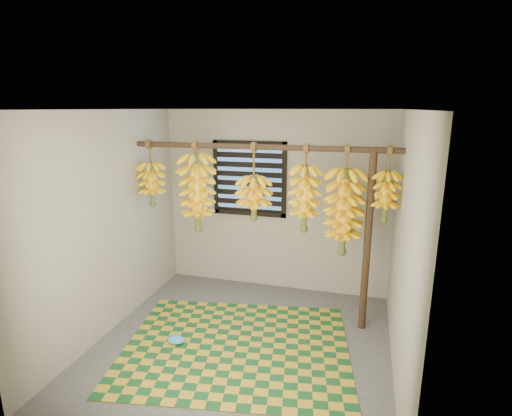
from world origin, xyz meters
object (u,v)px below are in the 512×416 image
(banana_bunch_a, at_px, (152,184))
(woven_mat, at_px, (237,346))
(support_post, at_px, (367,244))
(banana_bunch_c, at_px, (254,198))
(banana_bunch_f, at_px, (386,196))
(plastic_bag, at_px, (176,340))
(banana_bunch_b, at_px, (197,193))
(banana_bunch_d, at_px, (305,198))
(banana_bunch_e, at_px, (344,212))

(banana_bunch_a, bearing_deg, woven_mat, -29.77)
(support_post, bearing_deg, banana_bunch_c, 180.00)
(woven_mat, relative_size, banana_bunch_f, 2.89)
(plastic_bag, xyz_separation_m, banana_bunch_b, (-0.09, 0.86, 1.40))
(woven_mat, distance_m, banana_bunch_f, 2.20)
(banana_bunch_a, xyz_separation_m, banana_bunch_c, (1.28, 0.00, -0.10))
(plastic_bag, height_order, banana_bunch_d, banana_bunch_d)
(banana_bunch_a, relative_size, banana_bunch_e, 0.67)
(banana_bunch_c, bearing_deg, support_post, 0.00)
(support_post, relative_size, banana_bunch_d, 2.08)
(plastic_bag, relative_size, banana_bunch_d, 0.20)
(banana_bunch_b, bearing_deg, woven_mat, -46.23)
(woven_mat, relative_size, plastic_bag, 12.05)
(banana_bunch_c, bearing_deg, banana_bunch_d, 0.00)
(woven_mat, bearing_deg, banana_bunch_a, 150.23)
(support_post, bearing_deg, banana_bunch_b, 180.00)
(woven_mat, relative_size, banana_bunch_b, 2.16)
(banana_bunch_a, height_order, banana_bunch_d, same)
(banana_bunch_a, bearing_deg, banana_bunch_d, 0.00)
(support_post, bearing_deg, banana_bunch_a, 180.00)
(plastic_bag, distance_m, banana_bunch_a, 1.84)
(banana_bunch_a, relative_size, banana_bunch_f, 1.01)
(woven_mat, bearing_deg, support_post, 31.04)
(plastic_bag, relative_size, banana_bunch_e, 0.16)
(plastic_bag, bearing_deg, support_post, 24.78)
(plastic_bag, xyz_separation_m, banana_bunch_d, (1.18, 0.86, 1.41))
(plastic_bag, bearing_deg, banana_bunch_a, 128.05)
(woven_mat, bearing_deg, plastic_bag, -169.49)
(banana_bunch_b, relative_size, banana_bunch_d, 1.10)
(banana_bunch_c, bearing_deg, banana_bunch_e, 0.00)
(woven_mat, relative_size, banana_bunch_e, 1.93)
(woven_mat, height_order, banana_bunch_c, banana_bunch_c)
(banana_bunch_a, relative_size, banana_bunch_b, 0.75)
(support_post, xyz_separation_m, plastic_bag, (-1.87, -0.86, -0.95))
(banana_bunch_d, bearing_deg, banana_bunch_f, 0.00)
(banana_bunch_d, xyz_separation_m, banana_bunch_f, (0.84, 0.00, 0.08))
(banana_bunch_c, xyz_separation_m, banana_bunch_f, (1.42, 0.00, 0.10))
(plastic_bag, height_order, banana_bunch_f, banana_bunch_f)
(banana_bunch_d, bearing_deg, banana_bunch_c, 180.00)
(plastic_bag, relative_size, banana_bunch_a, 0.24)
(banana_bunch_e, bearing_deg, banana_bunch_a, 180.00)
(plastic_bag, height_order, banana_bunch_c, banana_bunch_c)
(banana_bunch_a, height_order, banana_bunch_c, same)
(support_post, height_order, banana_bunch_b, banana_bunch_b)
(banana_bunch_a, xyz_separation_m, banana_bunch_d, (1.86, 0.00, -0.07))
(banana_bunch_f, bearing_deg, woven_mat, -151.77)
(woven_mat, distance_m, banana_bunch_d, 1.72)
(banana_bunch_c, height_order, banana_bunch_f, same)
(banana_bunch_a, relative_size, banana_bunch_c, 0.91)
(banana_bunch_b, distance_m, banana_bunch_d, 1.27)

